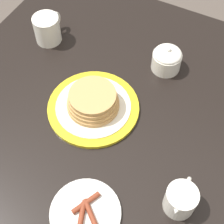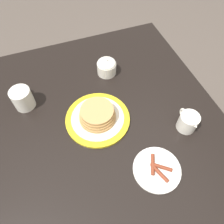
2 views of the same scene
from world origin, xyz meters
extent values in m
plane|color=#51473F|center=(0.00, 0.00, 0.00)|extent=(8.00, 8.00, 0.00)
cube|color=black|center=(0.00, 0.00, 0.74)|extent=(1.27, 1.06, 0.03)
cube|color=black|center=(0.58, -0.47, 0.36)|extent=(0.07, 0.07, 0.72)
cube|color=black|center=(0.58, 0.47, 0.36)|extent=(0.07, 0.07, 0.72)
cylinder|color=gold|center=(0.06, 0.02, 0.76)|extent=(0.29, 0.29, 0.01)
cylinder|color=beige|center=(0.06, 0.02, 0.77)|extent=(0.24, 0.24, 0.00)
cylinder|color=tan|center=(0.06, 0.02, 0.78)|extent=(0.16, 0.16, 0.01)
cylinder|color=tan|center=(0.06, 0.02, 0.79)|extent=(0.16, 0.16, 0.01)
cylinder|color=tan|center=(0.06, 0.02, 0.81)|extent=(0.15, 0.15, 0.01)
cylinder|color=tan|center=(0.06, 0.02, 0.82)|extent=(0.14, 0.14, 0.01)
cylinder|color=silver|center=(-0.24, -0.12, 0.76)|extent=(0.19, 0.19, 0.01)
cylinder|color=brown|center=(-0.26, -0.12, 0.77)|extent=(0.08, 0.04, 0.01)
cylinder|color=brown|center=(-0.22, -0.11, 0.77)|extent=(0.08, 0.05, 0.01)
cylinder|color=brown|center=(-0.24, -0.14, 0.77)|extent=(0.06, 0.07, 0.01)
cylinder|color=silver|center=(0.25, 0.32, 0.80)|extent=(0.09, 0.09, 0.10)
torus|color=silver|center=(0.30, 0.32, 0.80)|extent=(0.07, 0.01, 0.07)
cylinder|color=brown|center=(0.25, 0.32, 0.84)|extent=(0.08, 0.08, 0.00)
cylinder|color=silver|center=(-0.11, -0.32, 0.79)|extent=(0.08, 0.08, 0.08)
cone|color=silver|center=(-0.15, -0.32, 0.82)|extent=(0.04, 0.04, 0.04)
torus|color=silver|center=(-0.07, -0.32, 0.80)|extent=(0.05, 0.01, 0.05)
cylinder|color=silver|center=(0.32, -0.11, 0.79)|extent=(0.10, 0.10, 0.06)
ellipsoid|color=silver|center=(0.32, -0.11, 0.82)|extent=(0.09, 0.09, 0.03)
sphere|color=silver|center=(0.32, -0.11, 0.84)|extent=(0.02, 0.02, 0.02)
camera|label=1|loc=(-0.46, -0.31, 1.64)|focal=55.00mm
camera|label=2|loc=(-0.46, 0.15, 1.58)|focal=35.00mm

